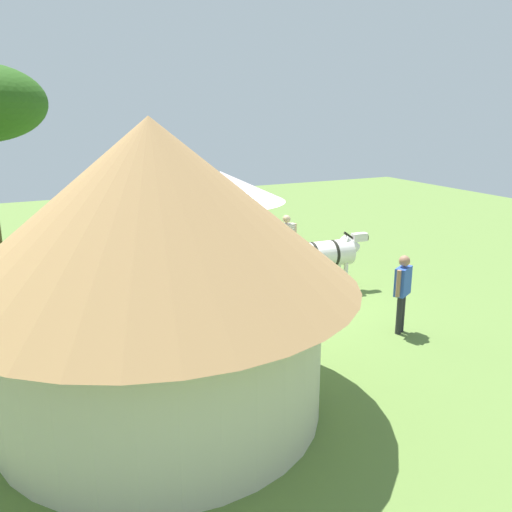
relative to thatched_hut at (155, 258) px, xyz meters
name	(u,v)px	position (x,y,z in m)	size (l,w,h in m)	color
ground_plane	(276,303)	(3.34, -3.78, -2.41)	(36.00, 36.00, 0.00)	olive
thatched_hut	(155,258)	(0.00, 0.00, 0.00)	(5.88, 5.88, 4.39)	beige
shade_umbrella	(221,186)	(5.42, -3.25, 0.13)	(3.32, 3.32, 2.93)	#3F371D
patio_dining_table	(222,258)	(5.42, -3.25, -1.76)	(1.45, 0.95, 0.74)	silver
patio_chair_west_end	(268,262)	(4.99, -4.39, -1.89)	(0.56, 0.55, 0.90)	silver
patio_chair_east_end	(176,263)	(5.93, -2.15, -1.89)	(0.58, 0.57, 0.90)	silver
guest_beside_umbrella	(286,238)	(5.47, -5.22, -1.43)	(0.33, 0.56, 1.63)	black
standing_watcher	(403,287)	(0.68, -5.24, -1.42)	(0.40, 0.53, 1.65)	#242428
striped_lounge_chair	(236,292)	(3.79, -2.92, -2.15)	(0.57, 0.81, 0.65)	#D4473C
zebra_nearest_camera	(109,262)	(5.34, -0.31, -1.47)	(1.01, 2.27, 1.48)	silver
zebra_by_umbrella	(325,255)	(3.53, -5.22, -1.44)	(0.74, 2.21, 1.51)	silver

